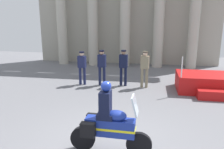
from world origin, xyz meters
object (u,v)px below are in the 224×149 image
officer_in_row_3 (145,66)px  officer_in_row_2 (123,65)px  reviewing_stand (214,84)px  officer_in_row_1 (102,65)px  officer_in_row_0 (82,65)px  motorcycle_with_rider (107,124)px

officer_in_row_3 → officer_in_row_2: bearing=-1.0°
reviewing_stand → officer_in_row_1: (-5.17, 0.20, 0.64)m
officer_in_row_0 → officer_in_row_3: officer_in_row_3 is taller
motorcycle_with_rider → officer_in_row_3: bearing=84.6°
officer_in_row_0 → officer_in_row_3: 3.03m
reviewing_stand → officer_in_row_2: officer_in_row_2 is taller
reviewing_stand → officer_in_row_0: size_ratio=1.98×
reviewing_stand → officer_in_row_2: 4.20m
reviewing_stand → officer_in_row_1: size_ratio=1.88×
officer_in_row_0 → officer_in_row_1: officer_in_row_1 is taller
officer_in_row_1 → officer_in_row_2: 1.04m
officer_in_row_2 → officer_in_row_0: bearing=11.1°
reviewing_stand → motorcycle_with_rider: bearing=-125.1°
officer_in_row_0 → officer_in_row_1: size_ratio=0.95×
officer_in_row_0 → officer_in_row_2: (2.01, 0.14, 0.06)m
officer_in_row_1 → officer_in_row_2: (1.04, 0.09, 0.01)m
officer_in_row_1 → officer_in_row_3: officer_in_row_3 is taller
officer_in_row_3 → reviewing_stand: bearing=-175.5°
officer_in_row_0 → officer_in_row_3: (3.03, -0.00, 0.06)m
officer_in_row_1 → motorcycle_with_rider: size_ratio=0.83×
officer_in_row_3 → motorcycle_with_rider: size_ratio=0.83×
officer_in_row_2 → officer_in_row_3: 1.03m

